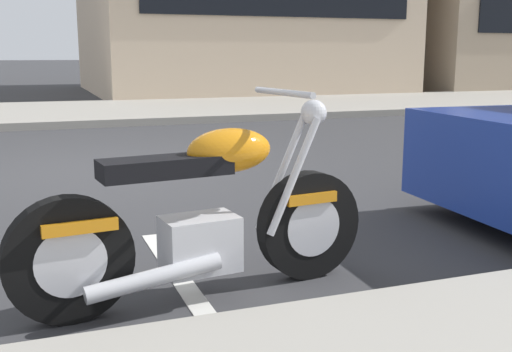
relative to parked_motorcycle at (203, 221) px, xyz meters
The scene contains 3 objects.
ground_plane 3.92m from the parked_motorcycle, 90.94° to the left, with size 260.00×260.00×0.00m, color #333335.
parking_stall_stripe 0.46m from the parked_motorcycle, 112.12° to the left, with size 0.12×2.20×0.01m, color silver.
parked_motorcycle is the anchor object (origin of this frame).
Camera 1 is at (-0.78, -7.00, 1.31)m, focal length 43.41 mm.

